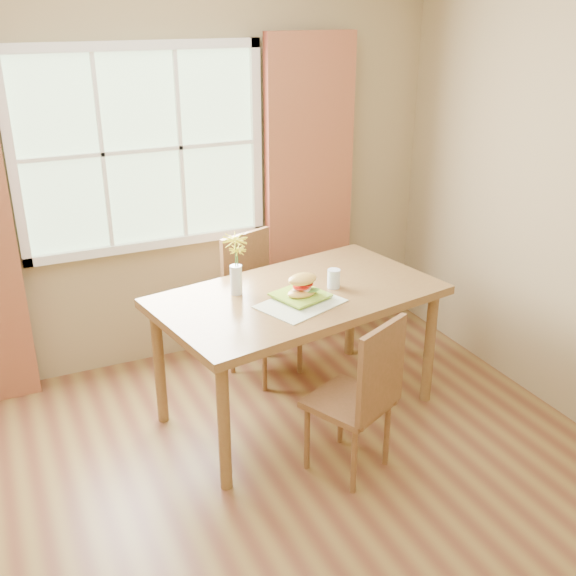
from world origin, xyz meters
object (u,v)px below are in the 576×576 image
(dining_table, at_px, (298,305))
(croissant_sandwich, at_px, (302,286))
(flower_vase, at_px, (236,259))
(chair_far, at_px, (257,299))
(chair_near, at_px, (362,392))
(water_glass, at_px, (334,279))

(dining_table, relative_size, croissant_sandwich, 8.99)
(croissant_sandwich, height_order, flower_vase, flower_vase)
(croissant_sandwich, relative_size, flower_vase, 0.56)
(dining_table, bearing_deg, chair_far, 82.42)
(chair_near, xyz_separation_m, water_glass, (0.19, 0.67, 0.35))
(chair_far, bearing_deg, dining_table, -106.74)
(chair_near, xyz_separation_m, chair_far, (-0.06, 1.27, 0.03))
(water_glass, bearing_deg, flower_vase, 164.35)
(dining_table, relative_size, chair_far, 1.84)
(chair_near, relative_size, chair_far, 0.95)
(chair_far, xyz_separation_m, croissant_sandwich, (0.00, -0.68, 0.36))
(dining_table, height_order, croissant_sandwich, croissant_sandwich)
(dining_table, bearing_deg, croissant_sandwich, -113.50)
(chair_near, relative_size, flower_vase, 2.58)
(dining_table, height_order, flower_vase, flower_vase)
(flower_vase, bearing_deg, chair_near, -66.05)
(chair_near, bearing_deg, water_glass, 49.38)
(chair_far, relative_size, flower_vase, 2.71)
(dining_table, xyz_separation_m, water_glass, (0.22, -0.02, 0.14))
(chair_far, bearing_deg, chair_near, -106.73)
(chair_far, bearing_deg, flower_vase, -143.72)
(dining_table, height_order, chair_far, chair_far)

